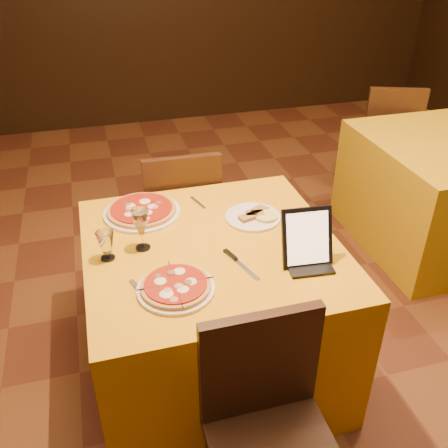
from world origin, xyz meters
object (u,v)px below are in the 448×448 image
object	(u,v)px
water_glass	(106,246)
wine_glass	(141,230)
chair_main_far	(180,214)
pizza_near	(176,287)
side_table	(446,192)
tablet	(307,237)
chair_side_far	(384,137)
main_table	(213,309)
pizza_far	(142,211)

from	to	relation	value
water_glass	wine_glass	bearing A→B (deg)	13.57
chair_main_far	pizza_near	distance (m)	1.11
chair_main_far	pizza_near	bearing A→B (deg)	80.66
wine_glass	side_table	bearing A→B (deg)	17.29
wine_glass	tablet	size ratio (longest dim) A/B	0.78
side_table	water_glass	world-z (taller)	water_glass
side_table	chair_main_far	distance (m)	1.82
tablet	chair_main_far	bearing A→B (deg)	113.94
side_table	pizza_near	distance (m)	2.28
tablet	pizza_near	bearing A→B (deg)	-170.47
side_table	tablet	world-z (taller)	tablet
side_table	chair_side_far	size ratio (longest dim) A/B	1.21
main_table	pizza_near	distance (m)	0.52
wine_glass	main_table	bearing A→B (deg)	-10.50
pizza_far	water_glass	size ratio (longest dim) A/B	2.83
chair_main_far	tablet	distance (m)	1.14
main_table	chair_main_far	xyz separation A→B (m)	(-0.00, 0.78, 0.08)
pizza_near	pizza_far	size ratio (longest dim) A/B	0.82
pizza_far	tablet	xyz separation A→B (m)	(0.60, -0.57, 0.10)
main_table	side_table	bearing A→B (deg)	21.36
side_table	wine_glass	bearing A→B (deg)	-162.71
pizza_far	main_table	bearing A→B (deg)	-53.17
chair_side_far	tablet	xyz separation A→B (m)	(-1.48, -1.74, 0.41)
side_table	water_glass	bearing A→B (deg)	-162.96
water_glass	chair_side_far	bearing A→B (deg)	33.62
wine_glass	water_glass	distance (m)	0.16
pizza_far	tablet	distance (m)	0.83
water_glass	pizza_near	bearing A→B (deg)	-50.20
pizza_far	side_table	bearing A→B (deg)	9.99
side_table	tablet	distance (m)	1.82
side_table	water_glass	size ratio (longest dim) A/B	8.46
main_table	pizza_near	size ratio (longest dim) A/B	3.65
chair_side_far	pizza_far	world-z (taller)	chair_side_far
side_table	main_table	bearing A→B (deg)	-158.64
side_table	chair_side_far	distance (m)	0.82
pizza_near	water_glass	bearing A→B (deg)	129.80
chair_main_far	chair_side_far	bearing A→B (deg)	-155.82
wine_glass	water_glass	world-z (taller)	wine_glass
chair_main_far	main_table	bearing A→B (deg)	92.01
chair_main_far	tablet	bearing A→B (deg)	110.83
pizza_near	tablet	distance (m)	0.56
tablet	wine_glass	bearing A→B (deg)	161.60
side_table	pizza_near	world-z (taller)	pizza_near
main_table	water_glass	world-z (taller)	water_glass
pizza_near	pizza_far	world-z (taller)	same
chair_main_far	wine_glass	bearing A→B (deg)	70.10
pizza_far	chair_main_far	bearing A→B (deg)	59.36
main_table	chair_side_far	xyz separation A→B (m)	(1.82, 1.52, 0.08)
side_table	tablet	xyz separation A→B (m)	(-1.48, -0.93, 0.49)
side_table	pizza_far	distance (m)	2.14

